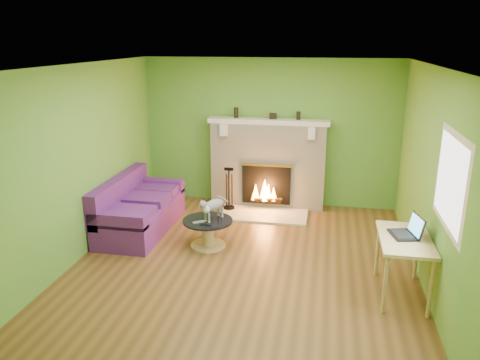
# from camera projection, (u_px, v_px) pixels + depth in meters

# --- Properties ---
(floor) EXTENTS (5.00, 5.00, 0.00)m
(floor) POSITION_uv_depth(u_px,v_px,m) (245.00, 262.00, 6.33)
(floor) COLOR brown
(floor) RESTS_ON ground
(ceiling) EXTENTS (5.00, 5.00, 0.00)m
(ceiling) POSITION_uv_depth(u_px,v_px,m) (245.00, 66.00, 5.58)
(ceiling) COLOR white
(ceiling) RESTS_ON wall_back
(wall_back) EXTENTS (5.00, 0.00, 5.00)m
(wall_back) POSITION_uv_depth(u_px,v_px,m) (270.00, 133.00, 8.30)
(wall_back) COLOR #629430
(wall_back) RESTS_ON floor
(wall_front) EXTENTS (5.00, 0.00, 5.00)m
(wall_front) POSITION_uv_depth(u_px,v_px,m) (188.00, 256.00, 3.60)
(wall_front) COLOR #629430
(wall_front) RESTS_ON floor
(wall_left) EXTENTS (0.00, 5.00, 5.00)m
(wall_left) POSITION_uv_depth(u_px,v_px,m) (82.00, 162.00, 6.36)
(wall_left) COLOR #629430
(wall_left) RESTS_ON floor
(wall_right) EXTENTS (0.00, 5.00, 5.00)m
(wall_right) POSITION_uv_depth(u_px,v_px,m) (431.00, 180.00, 5.55)
(wall_right) COLOR #629430
(wall_right) RESTS_ON floor
(window_frame) EXTENTS (0.00, 1.20, 1.20)m
(window_frame) POSITION_uv_depth(u_px,v_px,m) (451.00, 182.00, 4.64)
(window_frame) COLOR silver
(window_frame) RESTS_ON wall_right
(window_pane) EXTENTS (0.00, 1.06, 1.06)m
(window_pane) POSITION_uv_depth(u_px,v_px,m) (450.00, 182.00, 4.64)
(window_pane) COLOR white
(window_pane) RESTS_ON wall_right
(fireplace) EXTENTS (2.10, 0.46, 1.58)m
(fireplace) POSITION_uv_depth(u_px,v_px,m) (268.00, 164.00, 8.28)
(fireplace) COLOR beige
(fireplace) RESTS_ON floor
(hearth) EXTENTS (1.50, 0.75, 0.03)m
(hearth) POSITION_uv_depth(u_px,v_px,m) (263.00, 214.00, 8.02)
(hearth) COLOR beige
(hearth) RESTS_ON floor
(mantel) EXTENTS (2.10, 0.28, 0.08)m
(mantel) POSITION_uv_depth(u_px,v_px,m) (268.00, 121.00, 8.04)
(mantel) COLOR silver
(mantel) RESTS_ON fireplace
(sofa) EXTENTS (0.87, 1.87, 0.84)m
(sofa) POSITION_uv_depth(u_px,v_px,m) (138.00, 210.00, 7.35)
(sofa) COLOR #4D1B68
(sofa) RESTS_ON floor
(coffee_table) EXTENTS (0.72, 0.72, 0.41)m
(coffee_table) POSITION_uv_depth(u_px,v_px,m) (208.00, 231.00, 6.77)
(coffee_table) COLOR #D6B473
(coffee_table) RESTS_ON floor
(desk) EXTENTS (0.57, 0.99, 0.73)m
(desk) POSITION_uv_depth(u_px,v_px,m) (405.00, 245.00, 5.36)
(desk) COLOR #D6B473
(desk) RESTS_ON floor
(cat) EXTENTS (0.45, 0.59, 0.35)m
(cat) POSITION_uv_depth(u_px,v_px,m) (214.00, 208.00, 6.70)
(cat) COLOR slate
(cat) RESTS_ON coffee_table
(remote_silver) EXTENTS (0.16, 0.14, 0.02)m
(remote_silver) POSITION_uv_depth(u_px,v_px,m) (199.00, 222.00, 6.62)
(remote_silver) COLOR gray
(remote_silver) RESTS_ON coffee_table
(remote_black) EXTENTS (0.16, 0.05, 0.02)m
(remote_black) POSITION_uv_depth(u_px,v_px,m) (206.00, 224.00, 6.54)
(remote_black) COLOR black
(remote_black) RESTS_ON coffee_table
(laptop) EXTENTS (0.38, 0.41, 0.26)m
(laptop) POSITION_uv_depth(u_px,v_px,m) (404.00, 225.00, 5.35)
(laptop) COLOR black
(laptop) RESTS_ON desk
(fire_tools) EXTENTS (0.20, 0.20, 0.75)m
(fire_tools) POSITION_uv_depth(u_px,v_px,m) (229.00, 188.00, 8.16)
(fire_tools) COLOR black
(fire_tools) RESTS_ON hearth
(mantel_vase_left) EXTENTS (0.08, 0.08, 0.18)m
(mantel_vase_left) POSITION_uv_depth(u_px,v_px,m) (236.00, 113.00, 8.13)
(mantel_vase_left) COLOR black
(mantel_vase_left) RESTS_ON mantel
(mantel_vase_right) EXTENTS (0.07, 0.07, 0.14)m
(mantel_vase_right) POSITION_uv_depth(u_px,v_px,m) (298.00, 116.00, 7.95)
(mantel_vase_right) COLOR black
(mantel_vase_right) RESTS_ON mantel
(mantel_box) EXTENTS (0.12, 0.08, 0.10)m
(mantel_box) POSITION_uv_depth(u_px,v_px,m) (273.00, 116.00, 8.03)
(mantel_box) COLOR black
(mantel_box) RESTS_ON mantel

